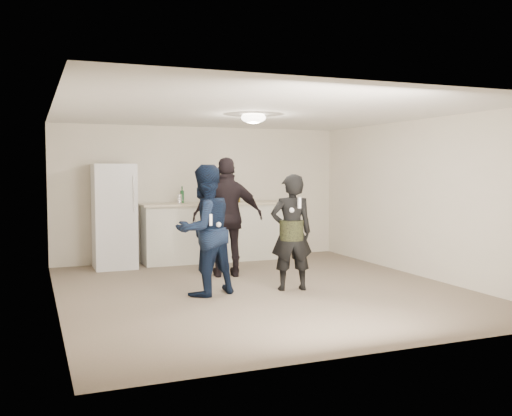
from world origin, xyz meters
name	(u,v)px	position (x,y,z in m)	size (l,w,h in m)	color
floor	(261,289)	(0.00, 0.00, 0.00)	(6.00, 6.00, 0.00)	#6B5B4C
ceiling	(261,112)	(0.00, 0.00, 2.50)	(6.00, 6.00, 0.00)	silver
wall_back	(201,193)	(0.00, 3.00, 1.25)	(6.00, 6.00, 0.00)	beige
wall_front	(385,219)	(0.00, -3.00, 1.25)	(6.00, 6.00, 0.00)	beige
wall_left	(54,207)	(-2.75, 0.00, 1.25)	(6.00, 6.00, 0.00)	beige
wall_right	(422,198)	(2.75, 0.00, 1.25)	(6.00, 6.00, 0.00)	beige
counter	(214,233)	(0.13, 2.67, 0.53)	(2.60, 0.56, 1.05)	silver
counter_top	(213,204)	(0.13, 2.67, 1.07)	(2.68, 0.64, 0.04)	beige
fridge	(114,216)	(-1.68, 2.60, 0.90)	(0.70, 0.70, 1.80)	silver
fridge_handle	(134,194)	(-1.40, 2.23, 1.30)	(0.02, 0.02, 0.60)	silver
ceiling_dome	(253,118)	(0.00, 0.30, 2.45)	(0.36, 0.36, 0.16)	white
shaker	(179,199)	(-0.52, 2.63, 1.18)	(0.08, 0.08, 0.17)	silver
man	(204,230)	(-0.84, -0.04, 0.89)	(0.86, 0.67, 1.77)	#0F2241
woman	(291,232)	(0.39, -0.17, 0.82)	(0.60, 0.39, 1.64)	black
camo_shorts	(291,230)	(0.39, -0.17, 0.85)	(0.34, 0.34, 0.28)	#32391A
spectator	(228,217)	(-0.11, 1.14, 0.95)	(1.11, 0.46, 1.90)	black
remote_man	(211,220)	(-0.84, -0.32, 1.05)	(0.04, 0.04, 0.15)	white
nunchuk_man	(219,225)	(-0.72, -0.29, 0.98)	(0.07, 0.07, 0.07)	silver
remote_woman	(299,203)	(0.39, -0.42, 1.25)	(0.04, 0.04, 0.15)	white
nunchuk_woman	(292,210)	(0.29, -0.39, 1.15)	(0.07, 0.07, 0.07)	silver
bottle_cluster	(221,196)	(0.29, 2.69, 1.20)	(1.13, 0.35, 0.27)	#14461A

